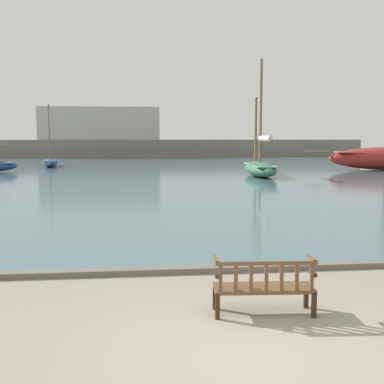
% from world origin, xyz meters
% --- Properties ---
extents(ground_plane, '(160.00, 160.00, 0.00)m').
position_xyz_m(ground_plane, '(0.00, 0.00, 0.00)').
color(ground_plane, gray).
extents(harbor_water, '(100.00, 80.00, 0.08)m').
position_xyz_m(harbor_water, '(0.00, 44.00, 0.04)').
color(harbor_water, '#476670').
rests_on(harbor_water, ground).
extents(quay_edge_kerb, '(40.00, 0.30, 0.12)m').
position_xyz_m(quay_edge_kerb, '(0.00, 3.85, 0.06)').
color(quay_edge_kerb, '#675F54').
rests_on(quay_edge_kerb, ground).
extents(park_bench, '(1.63, 0.62, 0.92)m').
position_xyz_m(park_bench, '(0.45, 1.34, 0.47)').
color(park_bench, '#322113').
rests_on(park_bench, ground).
extents(sailboat_distant_harbor, '(2.35, 6.92, 8.15)m').
position_xyz_m(sailboat_distant_harbor, '(6.96, 27.23, 0.77)').
color(sailboat_distant_harbor, '#2D6647').
rests_on(sailboat_distant_harbor, harbor_water).
extents(sailboat_outer_starboard, '(2.01, 5.29, 5.79)m').
position_xyz_m(sailboat_outer_starboard, '(-9.87, 40.24, 0.52)').
color(sailboat_outer_starboard, navy).
rests_on(sailboat_outer_starboard, harbor_water).
extents(far_breakwater, '(58.60, 2.40, 6.81)m').
position_xyz_m(far_breakwater, '(-1.96, 59.86, 2.21)').
color(far_breakwater, slate).
rests_on(far_breakwater, ground).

